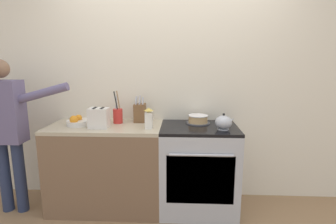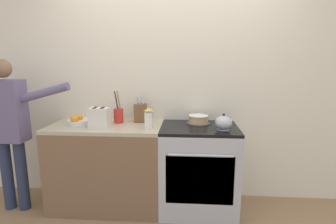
{
  "view_description": "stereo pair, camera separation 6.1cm",
  "coord_description": "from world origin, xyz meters",
  "px_view_note": "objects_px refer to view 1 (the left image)",
  "views": [
    {
      "loc": [
        0.1,
        -2.27,
        1.54
      ],
      "look_at": [
        -0.03,
        0.27,
        1.04
      ],
      "focal_mm": 28.0,
      "sensor_mm": 36.0,
      "label": 1
    },
    {
      "loc": [
        0.16,
        -2.27,
        1.54
      ],
      "look_at": [
        -0.03,
        0.27,
        1.04
      ],
      "focal_mm": 28.0,
      "sensor_mm": 36.0,
      "label": 2
    }
  ],
  "objects_px": {
    "tea_kettle": "(224,123)",
    "person_baker": "(7,124)",
    "milk_carton": "(149,119)",
    "fruit_bowl": "(79,122)",
    "utensil_crock": "(118,115)",
    "layer_cake": "(198,120)",
    "stove_range": "(198,168)",
    "knife_block": "(140,113)",
    "toaster": "(99,118)"
  },
  "relations": [
    {
      "from": "stove_range",
      "to": "utensil_crock",
      "type": "height_order",
      "value": "utensil_crock"
    },
    {
      "from": "milk_carton",
      "to": "toaster",
      "type": "bearing_deg",
      "value": 178.87
    },
    {
      "from": "stove_range",
      "to": "utensil_crock",
      "type": "xyz_separation_m",
      "value": [
        -0.85,
        0.11,
        0.53
      ]
    },
    {
      "from": "tea_kettle",
      "to": "knife_block",
      "type": "height_order",
      "value": "knife_block"
    },
    {
      "from": "fruit_bowl",
      "to": "person_baker",
      "type": "height_order",
      "value": "person_baker"
    },
    {
      "from": "milk_carton",
      "to": "person_baker",
      "type": "relative_size",
      "value": 0.13
    },
    {
      "from": "fruit_bowl",
      "to": "knife_block",
      "type": "bearing_deg",
      "value": 16.51
    },
    {
      "from": "layer_cake",
      "to": "person_baker",
      "type": "relative_size",
      "value": 0.16
    },
    {
      "from": "toaster",
      "to": "milk_carton",
      "type": "xyz_separation_m",
      "value": [
        0.49,
        -0.01,
        -0.0
      ]
    },
    {
      "from": "stove_range",
      "to": "milk_carton",
      "type": "xyz_separation_m",
      "value": [
        -0.5,
        -0.11,
        0.54
      ]
    },
    {
      "from": "toaster",
      "to": "layer_cake",
      "type": "bearing_deg",
      "value": 13.24
    },
    {
      "from": "tea_kettle",
      "to": "person_baker",
      "type": "distance_m",
      "value": 2.12
    },
    {
      "from": "stove_range",
      "to": "layer_cake",
      "type": "height_order",
      "value": "layer_cake"
    },
    {
      "from": "layer_cake",
      "to": "person_baker",
      "type": "xyz_separation_m",
      "value": [
        -1.9,
        -0.27,
        -0.01
      ]
    },
    {
      "from": "milk_carton",
      "to": "tea_kettle",
      "type": "bearing_deg",
      "value": 0.34
    },
    {
      "from": "knife_block",
      "to": "fruit_bowl",
      "type": "relative_size",
      "value": 1.11
    },
    {
      "from": "person_baker",
      "to": "toaster",
      "type": "bearing_deg",
      "value": -2.48
    },
    {
      "from": "stove_range",
      "to": "milk_carton",
      "type": "relative_size",
      "value": 4.38
    },
    {
      "from": "toaster",
      "to": "person_baker",
      "type": "distance_m",
      "value": 0.91
    },
    {
      "from": "toaster",
      "to": "stove_range",
      "type": "bearing_deg",
      "value": 5.74
    },
    {
      "from": "stove_range",
      "to": "fruit_bowl",
      "type": "xyz_separation_m",
      "value": [
        -1.23,
        -0.0,
        0.48
      ]
    },
    {
      "from": "tea_kettle",
      "to": "fruit_bowl",
      "type": "xyz_separation_m",
      "value": [
        -1.46,
        0.1,
        -0.03
      ]
    },
    {
      "from": "fruit_bowl",
      "to": "milk_carton",
      "type": "distance_m",
      "value": 0.75
    },
    {
      "from": "tea_kettle",
      "to": "person_baker",
      "type": "xyz_separation_m",
      "value": [
        -2.12,
        -0.03,
        -0.04
      ]
    },
    {
      "from": "milk_carton",
      "to": "knife_block",
      "type": "bearing_deg",
      "value": 114.51
    },
    {
      "from": "person_baker",
      "to": "milk_carton",
      "type": "bearing_deg",
      "value": -3.71
    },
    {
      "from": "stove_range",
      "to": "person_baker",
      "type": "relative_size",
      "value": 0.57
    },
    {
      "from": "tea_kettle",
      "to": "person_baker",
      "type": "height_order",
      "value": "person_baker"
    },
    {
      "from": "layer_cake",
      "to": "utensil_crock",
      "type": "xyz_separation_m",
      "value": [
        -0.85,
        -0.03,
        0.04
      ]
    },
    {
      "from": "toaster",
      "to": "milk_carton",
      "type": "relative_size",
      "value": 1.0
    },
    {
      "from": "tea_kettle",
      "to": "utensil_crock",
      "type": "distance_m",
      "value": 1.09
    },
    {
      "from": "stove_range",
      "to": "toaster",
      "type": "relative_size",
      "value": 4.37
    },
    {
      "from": "knife_block",
      "to": "person_baker",
      "type": "height_order",
      "value": "person_baker"
    },
    {
      "from": "utensil_crock",
      "to": "person_baker",
      "type": "xyz_separation_m",
      "value": [
        -1.05,
        -0.24,
        -0.05
      ]
    },
    {
      "from": "milk_carton",
      "to": "person_baker",
      "type": "height_order",
      "value": "person_baker"
    },
    {
      "from": "tea_kettle",
      "to": "knife_block",
      "type": "distance_m",
      "value": 0.9
    },
    {
      "from": "tea_kettle",
      "to": "milk_carton",
      "type": "relative_size",
      "value": 0.96
    },
    {
      "from": "milk_carton",
      "to": "utensil_crock",
      "type": "bearing_deg",
      "value": 148.64
    },
    {
      "from": "knife_block",
      "to": "utensil_crock",
      "type": "bearing_deg",
      "value": -162.56
    },
    {
      "from": "stove_range",
      "to": "tea_kettle",
      "type": "bearing_deg",
      "value": -25.05
    },
    {
      "from": "utensil_crock",
      "to": "knife_block",
      "type": "bearing_deg",
      "value": 17.44
    },
    {
      "from": "person_baker",
      "to": "knife_block",
      "type": "bearing_deg",
      "value": 9.02
    },
    {
      "from": "fruit_bowl",
      "to": "person_baker",
      "type": "bearing_deg",
      "value": -168.57
    },
    {
      "from": "knife_block",
      "to": "utensil_crock",
      "type": "xyz_separation_m",
      "value": [
        -0.22,
        -0.07,
        -0.02
      ]
    },
    {
      "from": "utensil_crock",
      "to": "fruit_bowl",
      "type": "height_order",
      "value": "utensil_crock"
    },
    {
      "from": "knife_block",
      "to": "fruit_bowl",
      "type": "bearing_deg",
      "value": -163.49
    },
    {
      "from": "utensil_crock",
      "to": "fruit_bowl",
      "type": "xyz_separation_m",
      "value": [
        -0.38,
        -0.11,
        -0.05
      ]
    },
    {
      "from": "layer_cake",
      "to": "toaster",
      "type": "height_order",
      "value": "toaster"
    },
    {
      "from": "layer_cake",
      "to": "fruit_bowl",
      "type": "xyz_separation_m",
      "value": [
        -1.23,
        -0.13,
        -0.01
      ]
    },
    {
      "from": "toaster",
      "to": "tea_kettle",
      "type": "bearing_deg",
      "value": -0.26
    }
  ]
}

